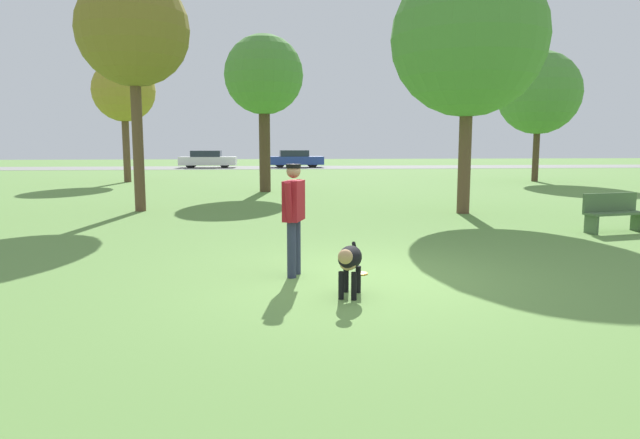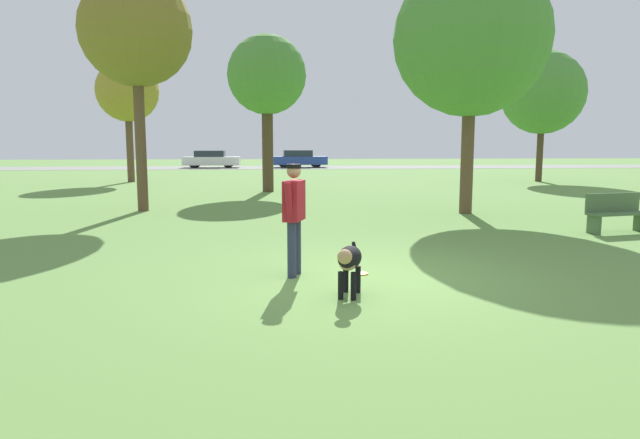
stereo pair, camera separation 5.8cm
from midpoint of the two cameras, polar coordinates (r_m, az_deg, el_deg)
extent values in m
plane|color=#608C42|center=(8.21, 4.78, -5.87)|extent=(120.00, 120.00, 0.00)
cube|color=gray|center=(44.63, -3.14, 5.22)|extent=(120.00, 6.00, 0.01)
cylinder|color=#2D334C|center=(8.38, -2.15, -2.74)|extent=(0.16, 0.16, 0.81)
cylinder|color=#2D334C|center=(8.14, -2.63, -3.05)|extent=(0.16, 0.16, 0.81)
cube|color=maroon|center=(8.16, -2.42, 1.90)|extent=(0.35, 0.50, 0.57)
cylinder|color=maroon|center=(8.40, -1.94, 2.07)|extent=(0.15, 0.23, 0.58)
cylinder|color=maroon|center=(7.91, -2.92, 1.72)|extent=(0.15, 0.23, 0.58)
sphere|color=#A87A5B|center=(8.13, -2.43, 4.86)|extent=(0.26, 0.26, 0.20)
cylinder|color=black|center=(8.12, -2.44, 5.36)|extent=(0.27, 0.27, 0.06)
ellipsoid|color=black|center=(7.16, 3.22, -3.82)|extent=(0.45, 0.64, 0.29)
ellipsoid|color=tan|center=(7.02, 3.00, -4.48)|extent=(0.24, 0.21, 0.16)
sphere|color=tan|center=(6.80, 2.74, -3.74)|extent=(0.22, 0.22, 0.18)
cylinder|color=black|center=(7.05, 3.60, -6.67)|extent=(0.09, 0.09, 0.35)
cylinder|color=black|center=(7.07, 2.32, -6.61)|extent=(0.09, 0.09, 0.35)
cylinder|color=black|center=(7.39, 4.05, -6.00)|extent=(0.09, 0.09, 0.35)
cylinder|color=black|center=(7.41, 2.82, -5.94)|extent=(0.09, 0.09, 0.35)
cylinder|color=black|center=(7.53, 3.71, -2.92)|extent=(0.12, 0.25, 0.22)
cylinder|color=orange|center=(8.45, 4.32, -5.41)|extent=(0.21, 0.21, 0.02)
torus|color=orange|center=(8.45, 4.32, -5.41)|extent=(0.21, 0.21, 0.02)
cylinder|color=brown|center=(16.02, 14.61, 6.14)|extent=(0.34, 0.34, 3.11)
sphere|color=#4C8938|center=(16.25, 14.99, 17.12)|extent=(4.11, 4.11, 4.11)
cylinder|color=#4C3826|center=(22.58, -5.18, 7.07)|extent=(0.43, 0.43, 3.38)
sphere|color=#4C8938|center=(22.73, -5.27, 14.23)|extent=(3.05, 3.05, 3.05)
cylinder|color=brown|center=(29.64, -18.41, 6.78)|extent=(0.34, 0.34, 3.30)
sphere|color=olive|center=(29.74, -18.64, 12.13)|extent=(2.99, 2.99, 2.99)
cylinder|color=#4C3826|center=(30.49, 21.17, 6.23)|extent=(0.31, 0.31, 2.84)
sphere|color=#4C8938|center=(30.58, 21.44, 11.74)|extent=(4.04, 4.04, 4.04)
cylinder|color=brown|center=(16.82, -17.40, 7.31)|extent=(0.30, 0.30, 3.82)
sphere|color=olive|center=(17.10, -17.83, 17.59)|extent=(3.05, 3.05, 3.05)
cube|color=white|center=(44.89, -10.73, 5.78)|extent=(4.34, 1.82, 0.63)
cube|color=#232D38|center=(44.89, -10.91, 6.48)|extent=(2.27, 1.53, 0.47)
cylinder|color=black|center=(45.50, -8.99, 5.57)|extent=(0.62, 0.21, 0.62)
cylinder|color=black|center=(44.02, -9.16, 5.49)|extent=(0.62, 0.21, 0.62)
cylinder|color=black|center=(45.81, -12.22, 5.50)|extent=(0.62, 0.21, 0.62)
cylinder|color=black|center=(44.33, -12.50, 5.42)|extent=(0.62, 0.21, 0.62)
cube|color=#284293|center=(44.63, -2.04, 5.92)|extent=(4.30, 1.83, 0.63)
cube|color=#232D38|center=(44.60, -2.20, 6.63)|extent=(2.26, 1.52, 0.48)
cylinder|color=black|center=(45.47, -0.51, 5.69)|extent=(0.67, 0.22, 0.67)
cylinder|color=black|center=(44.05, -0.30, 5.62)|extent=(0.67, 0.22, 0.67)
cylinder|color=black|center=(45.25, -3.73, 5.66)|extent=(0.67, 0.22, 0.67)
cylinder|color=black|center=(43.83, -3.62, 5.60)|extent=(0.67, 0.22, 0.67)
cube|color=#4C6B42|center=(13.77, 27.79, 0.52)|extent=(1.45, 0.67, 0.05)
cube|color=#4C6B42|center=(13.88, 27.33, 1.54)|extent=(1.38, 0.33, 0.40)
cube|color=#4C6B42|center=(13.38, 25.82, -0.49)|extent=(0.13, 0.36, 0.39)
camera|label=1|loc=(0.03, -89.78, 0.03)|focal=32.00mm
camera|label=2|loc=(0.03, 90.22, -0.03)|focal=32.00mm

